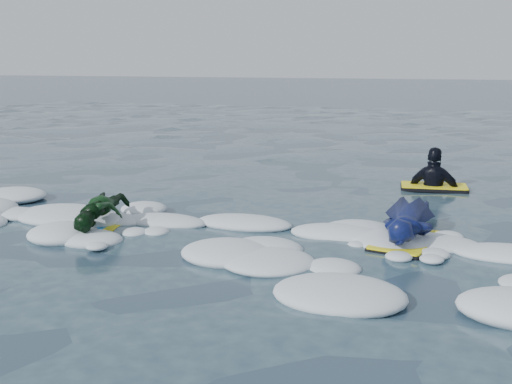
% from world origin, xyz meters
% --- Properties ---
extents(ground, '(120.00, 120.00, 0.00)m').
position_xyz_m(ground, '(0.00, 0.00, 0.00)').
color(ground, '#192E3C').
rests_on(ground, ground).
extents(foam_band, '(12.00, 3.10, 0.30)m').
position_xyz_m(foam_band, '(0.00, 1.03, 0.00)').
color(foam_band, white).
rests_on(foam_band, ground).
extents(prone_woman_unit, '(0.81, 1.65, 0.42)m').
position_xyz_m(prone_woman_unit, '(2.83, 1.62, 0.21)').
color(prone_woman_unit, black).
rests_on(prone_woman_unit, ground).
extents(prone_child_unit, '(0.70, 1.19, 0.43)m').
position_xyz_m(prone_child_unit, '(-0.65, 0.92, 0.22)').
color(prone_child_unit, black).
rests_on(prone_child_unit, ground).
extents(waiting_rider_unit, '(1.06, 0.64, 1.52)m').
position_xyz_m(waiting_rider_unit, '(3.04, 4.67, -0.08)').
color(waiting_rider_unit, black).
rests_on(waiting_rider_unit, ground).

